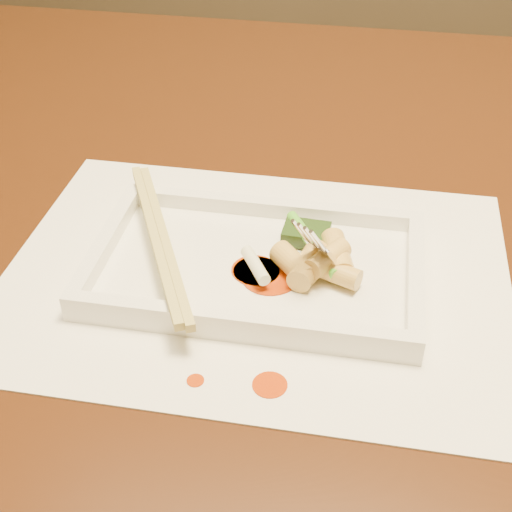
% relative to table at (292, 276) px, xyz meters
% --- Properties ---
extents(table, '(1.40, 0.90, 0.75)m').
position_rel_table_xyz_m(table, '(0.00, 0.00, 0.00)').
color(table, black).
rests_on(table, ground).
extents(placemat, '(0.40, 0.30, 0.00)m').
position_rel_table_xyz_m(placemat, '(-0.01, -0.13, 0.10)').
color(placemat, white).
rests_on(placemat, table).
extents(sauce_splatter_a, '(0.02, 0.02, 0.00)m').
position_rel_table_xyz_m(sauce_splatter_a, '(0.02, -0.24, 0.10)').
color(sauce_splatter_a, '#BC3705').
rests_on(sauce_splatter_a, placemat).
extents(sauce_splatter_b, '(0.01, 0.01, 0.00)m').
position_rel_table_xyz_m(sauce_splatter_b, '(-0.03, -0.25, 0.10)').
color(sauce_splatter_b, '#BC3705').
rests_on(sauce_splatter_b, placemat).
extents(plate_base, '(0.26, 0.16, 0.01)m').
position_rel_table_xyz_m(plate_base, '(-0.01, -0.13, 0.11)').
color(plate_base, white).
rests_on(plate_base, placemat).
extents(plate_rim_far, '(0.26, 0.01, 0.01)m').
position_rel_table_xyz_m(plate_rim_far, '(-0.01, -0.05, 0.12)').
color(plate_rim_far, white).
rests_on(plate_rim_far, plate_base).
extents(plate_rim_near, '(0.26, 0.01, 0.01)m').
position_rel_table_xyz_m(plate_rim_near, '(-0.01, -0.20, 0.12)').
color(plate_rim_near, white).
rests_on(plate_rim_near, plate_base).
extents(plate_rim_left, '(0.01, 0.14, 0.01)m').
position_rel_table_xyz_m(plate_rim_left, '(-0.14, -0.13, 0.12)').
color(plate_rim_left, white).
rests_on(plate_rim_left, plate_base).
extents(plate_rim_right, '(0.01, 0.14, 0.01)m').
position_rel_table_xyz_m(plate_rim_right, '(0.11, -0.13, 0.12)').
color(plate_rim_right, white).
rests_on(plate_rim_right, plate_base).
extents(veg_piece, '(0.04, 0.03, 0.01)m').
position_rel_table_xyz_m(veg_piece, '(0.02, -0.09, 0.12)').
color(veg_piece, black).
rests_on(veg_piece, plate_base).
extents(scallion_white, '(0.03, 0.04, 0.01)m').
position_rel_table_xyz_m(scallion_white, '(-0.01, -0.14, 0.12)').
color(scallion_white, '#EAEACC').
rests_on(scallion_white, plate_base).
extents(scallion_green, '(0.05, 0.08, 0.01)m').
position_rel_table_xyz_m(scallion_green, '(0.03, -0.11, 0.12)').
color(scallion_green, green).
rests_on(scallion_green, plate_base).
extents(chopstick_a, '(0.10, 0.20, 0.01)m').
position_rel_table_xyz_m(chopstick_a, '(-0.10, -0.13, 0.13)').
color(chopstick_a, tan).
rests_on(chopstick_a, plate_rim_near).
extents(chopstick_b, '(0.10, 0.20, 0.01)m').
position_rel_table_xyz_m(chopstick_b, '(-0.09, -0.13, 0.13)').
color(chopstick_b, tan).
rests_on(chopstick_b, plate_rim_near).
extents(fork, '(0.09, 0.10, 0.14)m').
position_rel_table_xyz_m(fork, '(0.06, -0.11, 0.18)').
color(fork, silver).
rests_on(fork, plate_base).
extents(sauce_blob_0, '(0.05, 0.05, 0.00)m').
position_rel_table_xyz_m(sauce_blob_0, '(-0.00, -0.14, 0.11)').
color(sauce_blob_0, '#BC3705').
rests_on(sauce_blob_0, plate_base).
extents(sauce_blob_1, '(0.04, 0.04, 0.00)m').
position_rel_table_xyz_m(sauce_blob_1, '(-0.01, -0.13, 0.11)').
color(sauce_blob_1, '#BC3705').
rests_on(sauce_blob_1, plate_base).
extents(sauce_blob_2, '(0.04, 0.04, 0.00)m').
position_rel_table_xyz_m(sauce_blob_2, '(-0.01, -0.13, 0.11)').
color(sauce_blob_2, '#BC3705').
rests_on(sauce_blob_2, plate_base).
extents(rice_cake_0, '(0.04, 0.04, 0.02)m').
position_rel_table_xyz_m(rice_cake_0, '(0.02, -0.13, 0.12)').
color(rice_cake_0, '#D2B862').
rests_on(rice_cake_0, plate_base).
extents(rice_cake_1, '(0.03, 0.05, 0.02)m').
position_rel_table_xyz_m(rice_cake_1, '(0.03, -0.13, 0.12)').
color(rice_cake_1, '#D2B862').
rests_on(rice_cake_1, plate_base).
extents(rice_cake_2, '(0.04, 0.04, 0.02)m').
position_rel_table_xyz_m(rice_cake_2, '(0.04, -0.13, 0.13)').
color(rice_cake_2, '#D2B862').
rests_on(rice_cake_2, plate_base).
extents(rice_cake_3, '(0.03, 0.05, 0.02)m').
position_rel_table_xyz_m(rice_cake_3, '(0.05, -0.12, 0.12)').
color(rice_cake_3, '#D2B862').
rests_on(rice_cake_3, plate_base).
extents(rice_cake_4, '(0.05, 0.03, 0.02)m').
position_rel_table_xyz_m(rice_cake_4, '(0.04, -0.14, 0.12)').
color(rice_cake_4, '#D2B862').
rests_on(rice_cake_4, plate_base).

